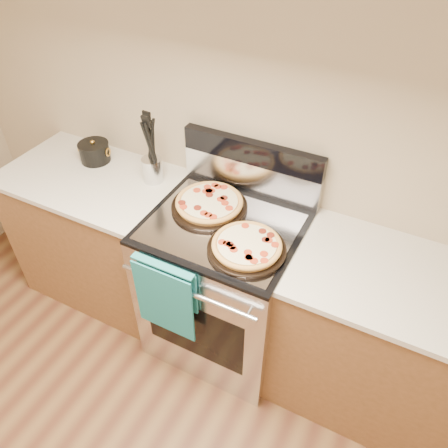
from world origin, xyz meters
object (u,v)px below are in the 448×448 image
at_px(utensil_crock, 152,170).
at_px(pepperoni_pizza_front, 247,247).
at_px(range_body, 224,287).
at_px(pepperoni_pizza_back, 209,204).
at_px(saucepan, 95,153).

bearing_deg(utensil_crock, pepperoni_pizza_front, -22.25).
bearing_deg(pepperoni_pizza_front, range_body, 144.85).
bearing_deg(pepperoni_pizza_front, pepperoni_pizza_back, 146.84).
xyz_separation_m(range_body, utensil_crock, (-0.53, 0.16, 0.53)).
xyz_separation_m(pepperoni_pizza_back, pepperoni_pizza_front, (0.30, -0.20, -0.00)).
height_order(pepperoni_pizza_front, utensil_crock, utensil_crock).
distance_m(pepperoni_pizza_back, saucepan, 0.83).
bearing_deg(utensil_crock, saucepan, 178.10).
xyz_separation_m(range_body, saucepan, (-0.95, 0.18, 0.51)).
bearing_deg(pepperoni_pizza_front, utensil_crock, 157.75).
relative_size(range_body, pepperoni_pizza_back, 2.34).
distance_m(pepperoni_pizza_front, utensil_crock, 0.77).
height_order(utensil_crock, saucepan, utensil_crock).
relative_size(pepperoni_pizza_back, saucepan, 2.22).
distance_m(range_body, pepperoni_pizza_back, 0.52).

